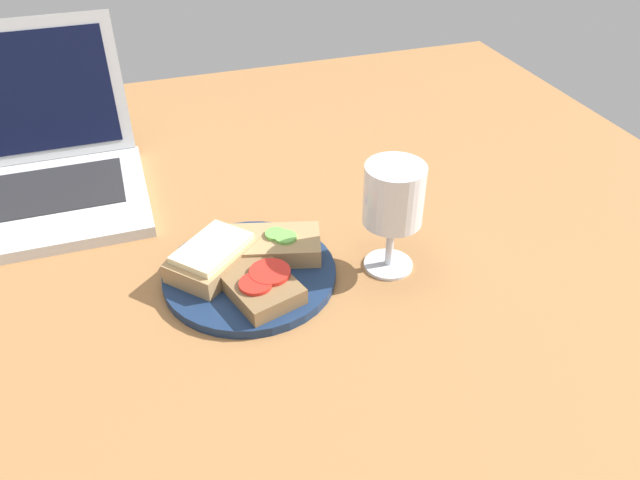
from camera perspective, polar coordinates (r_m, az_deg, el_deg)
wooden_table at (r=79.58cm, az=-4.10°, el=-4.18°), size 140.00×140.00×3.00cm
plate at (r=78.27cm, az=-6.43°, el=-3.12°), size 21.48×21.48×1.25cm
sandwich_with_cucumber at (r=79.62cm, az=-4.27°, el=-0.46°), size 13.29×9.74×2.88cm
sandwich_with_cheese at (r=78.02cm, az=-9.76°, el=-1.52°), size 12.90×12.61×3.43cm
sandwich_with_tomato at (r=73.76cm, az=-5.46°, el=-4.10°), size 9.59×11.33×2.57cm
wine_glass at (r=74.74cm, az=6.74°, el=3.73°), size 7.31×7.31×14.56cm
laptop at (r=101.65cm, az=-26.00°, el=5.71°), size 35.15×29.74×22.57cm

